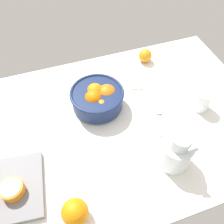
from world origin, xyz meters
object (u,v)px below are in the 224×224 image
juice_glass (202,101)px  orange_half_1 (12,189)px  loose_orange_0 (145,56)px  loose_orange_1 (75,212)px  juice_pitcher (175,153)px  fruit_bowl (98,98)px  spoon (167,116)px

juice_glass → orange_half_1: size_ratio=1.21×
juice_glass → loose_orange_0: size_ratio=1.42×
loose_orange_1 → loose_orange_0: bearing=50.9°
juice_glass → juice_pitcher: bearing=-140.5°
juice_pitcher → juice_glass: size_ratio=1.85×
fruit_bowl → spoon: 29.96cm
juice_pitcher → orange_half_1: 55.68cm
orange_half_1 → loose_orange_1: loose_orange_1 is taller
loose_orange_1 → spoon: (45.47, 26.68, -3.81)cm
orange_half_1 → loose_orange_1: (17.54, -13.61, 0.24)cm
fruit_bowl → loose_orange_0: 37.70cm
juice_glass → loose_orange_0: bearing=105.5°
loose_orange_0 → loose_orange_1: 80.51cm
juice_pitcher → juice_glass: 29.86cm
orange_half_1 → loose_orange_0: (68.31, 48.87, -0.73)cm
spoon → juice_pitcher: bearing=-111.9°
loose_orange_0 → juice_pitcher: bearing=-103.3°
orange_half_1 → loose_orange_0: bearing=35.6°
orange_half_1 → loose_orange_1: bearing=-37.8°
loose_orange_0 → loose_orange_1: loose_orange_1 is taller
fruit_bowl → orange_half_1: fruit_bowl is taller
juice_pitcher → spoon: size_ratio=1.31×
orange_half_1 → juice_pitcher: bearing=-6.3°
fruit_bowl → juice_pitcher: (18.07, -33.68, 0.94)cm
fruit_bowl → loose_orange_1: (-19.70, -41.21, -0.92)cm
juice_pitcher → spoon: juice_pitcher is taller
juice_pitcher → orange_half_1: (-55.31, 6.09, -2.09)cm
juice_glass → orange_half_1: bearing=-170.7°
loose_orange_0 → spoon: 36.30cm
loose_orange_1 → spoon: size_ratio=0.65×
orange_half_1 → fruit_bowl: bearing=36.5°
juice_pitcher → loose_orange_0: (13.00, 54.95, -2.82)cm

